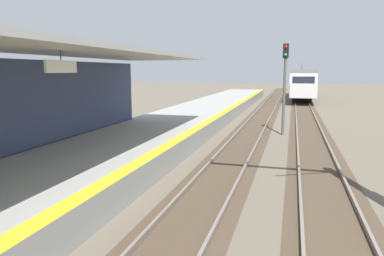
% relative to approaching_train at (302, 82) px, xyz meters
% --- Properties ---
extents(station_platform, '(5.00, 80.00, 0.91)m').
position_rel_approaching_train_xyz_m(station_platform, '(-7.80, -34.79, -1.73)').
color(station_platform, '#999993').
rests_on(station_platform, ground).
extents(track_pair_nearest_platform, '(2.34, 120.00, 0.16)m').
position_rel_approaching_train_xyz_m(track_pair_nearest_platform, '(-3.40, -30.79, -2.13)').
color(track_pair_nearest_platform, '#4C3D2D').
rests_on(track_pair_nearest_platform, ground).
extents(track_pair_middle, '(2.34, 120.00, 0.16)m').
position_rel_approaching_train_xyz_m(track_pair_middle, '(-0.00, -30.79, -2.13)').
color(track_pair_middle, '#4C3D2D').
rests_on(track_pair_middle, ground).
extents(approaching_train, '(2.93, 19.60, 4.76)m').
position_rel_approaching_train_xyz_m(approaching_train, '(0.00, 0.00, 0.00)').
color(approaching_train, silver).
rests_on(approaching_train, ground).
extents(rail_signal_post, '(0.32, 0.34, 5.20)m').
position_rel_approaching_train_xyz_m(rail_signal_post, '(-1.54, -28.04, 1.02)').
color(rail_signal_post, '#4C4C4C').
rests_on(rail_signal_post, ground).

